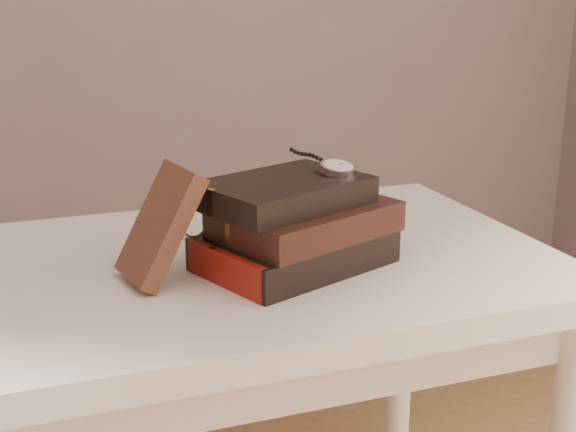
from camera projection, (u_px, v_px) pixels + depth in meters
name	position (u px, v px, depth m)	size (l,w,h in m)	color
table	(216.00, 319.00, 1.17)	(1.00, 0.60, 0.75)	white
book_stack	(296.00, 226.00, 1.11)	(0.31, 0.25, 0.13)	black
journal	(160.00, 225.00, 1.05)	(0.02, 0.10, 0.16)	#422319
pocket_watch	(336.00, 167.00, 1.12)	(0.07, 0.16, 0.02)	silver
eyeglasses	(207.00, 216.00, 1.11)	(0.14, 0.15, 0.05)	silver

